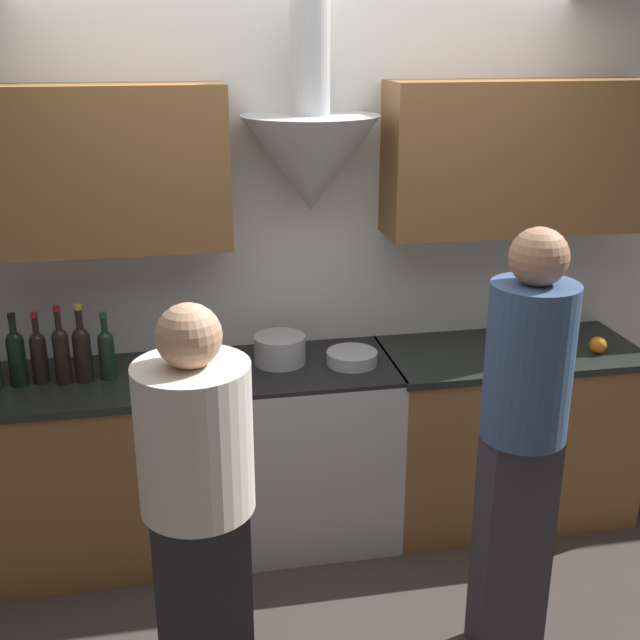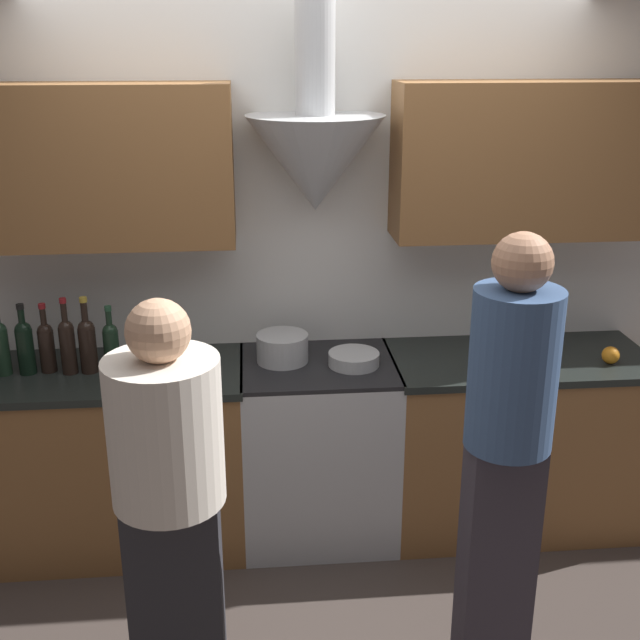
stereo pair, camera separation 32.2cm
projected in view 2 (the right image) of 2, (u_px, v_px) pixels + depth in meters
ground_plane at (325, 571)px, 3.71m from camera, size 12.00×12.00×0.00m
wall_back at (313, 227)px, 3.79m from camera, size 8.40×0.62×2.60m
counter_left at (113, 458)px, 3.80m from camera, size 1.25×0.62×0.90m
counter_right at (513, 440)px, 3.97m from camera, size 1.24×0.62×0.90m
stove_range at (318, 448)px, 3.88m from camera, size 0.73×0.60×0.90m
wine_bottle_1 at (0, 345)px, 3.57m from camera, size 0.07×0.07×0.36m
wine_bottle_2 at (25, 345)px, 3.58m from camera, size 0.08×0.08×0.33m
wine_bottle_3 at (46, 344)px, 3.60m from camera, size 0.07×0.07×0.32m
wine_bottle_4 at (67, 343)px, 3.58m from camera, size 0.07×0.07×0.36m
wine_bottle_5 at (87, 343)px, 3.60m from camera, size 0.08×0.08×0.36m
wine_bottle_6 at (111, 344)px, 3.62m from camera, size 0.07×0.07×0.31m
stock_pot at (282, 348)px, 3.74m from camera, size 0.24×0.24×0.13m
mixing_bowl at (354, 359)px, 3.70m from camera, size 0.24×0.24×0.06m
orange_fruit at (611, 355)px, 3.72m from camera, size 0.08×0.08×0.08m
saucepan at (529, 333)px, 3.99m from camera, size 0.15×0.15×0.09m
person_foreground_left at (171, 503)px, 2.68m from camera, size 0.37×0.37×1.58m
person_foreground_right at (507, 440)px, 2.88m from camera, size 0.31×0.31×1.73m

